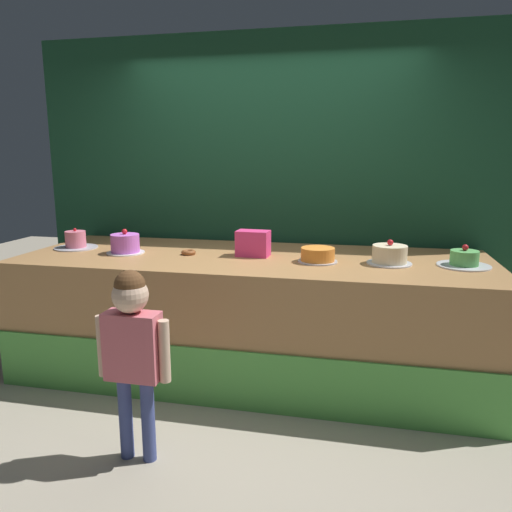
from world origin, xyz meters
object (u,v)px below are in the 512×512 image
cake_far_left (76,241)px  donut (189,252)px  child_figure (133,340)px  cake_center (318,255)px  cake_left (125,244)px  pink_box (253,243)px  cake_far_right (464,260)px  cake_right (390,255)px

cake_far_left → donut: bearing=-3.0°
child_figure → cake_center: size_ratio=3.83×
cake_far_left → cake_left: (0.50, -0.11, 0.01)m
pink_box → cake_far_right: size_ratio=0.68×
pink_box → cake_far_left: 1.49m
cake_far_left → cake_far_right: bearing=-0.7°
child_figure → cake_left: 1.35m
donut → cake_far_left: (-0.99, 0.05, 0.04)m
donut → cake_far_left: cake_far_left is taller
cake_center → pink_box: bearing=167.6°
donut → cake_right: cake_right is taller
donut → cake_center: cake_center is taller
cake_right → cake_far_right: size_ratio=0.88×
pink_box → cake_far_left: size_ratio=0.70×
cake_far_right → pink_box: bearing=178.6°
child_figure → donut: bearing=95.8°
child_figure → cake_right: size_ratio=3.46×
donut → cake_far_right: size_ratio=0.31×
child_figure → cake_far_left: bearing=131.3°
cake_right → cake_far_right: (0.50, 0.03, -0.02)m
pink_box → cake_center: pink_box is taller
cake_left → donut: bearing=6.3°
donut → cake_right: size_ratio=0.36×
pink_box → donut: 0.50m
cake_left → cake_right: cake_left is taller
child_figure → cake_far_right: child_figure is taller
cake_left → cake_right: bearing=1.2°
donut → cake_left: 0.50m
pink_box → cake_far_left: (-1.49, -0.00, -0.04)m
pink_box → cake_right: bearing=-3.9°
pink_box → cake_left: 1.00m
donut → cake_right: 1.49m
pink_box → cake_center: (0.50, -0.11, -0.05)m
child_figure → cake_far_right: (1.86, 1.23, 0.27)m
cake_far_left → pink_box: bearing=0.0°
pink_box → cake_center: size_ratio=0.86×
cake_far_right → child_figure: bearing=-146.4°
cake_far_left → cake_center: size_ratio=1.22×
cake_far_left → cake_left: 0.51m
cake_center → cake_right: cake_right is taller
cake_left → cake_right: (1.98, 0.04, -0.01)m
child_figure → cake_far_right: bearing=33.6°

